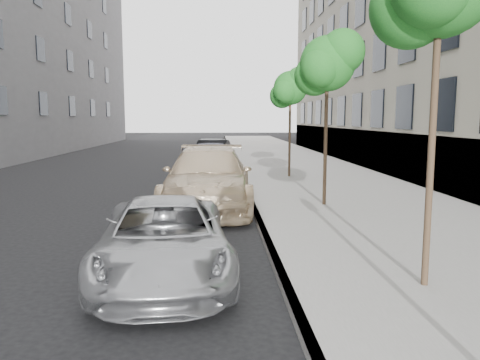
{
  "coord_description": "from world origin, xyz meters",
  "views": [
    {
      "loc": [
        0.15,
        -4.99,
        2.58
      ],
      "look_at": [
        0.56,
        3.13,
        1.5
      ],
      "focal_mm": 35.0,
      "sensor_mm": 36.0,
      "label": 1
    }
  ],
  "objects": [
    {
      "name": "ground",
      "position": [
        0.0,
        0.0,
        0.0
      ],
      "size": [
        160.0,
        160.0,
        0.0
      ],
      "primitive_type": "plane",
      "color": "black",
      "rests_on": "ground"
    },
    {
      "name": "sidewalk",
      "position": [
        4.3,
        24.0,
        0.07
      ],
      "size": [
        6.4,
        72.0,
        0.14
      ],
      "primitive_type": "cube",
      "color": "gray",
      "rests_on": "ground"
    },
    {
      "name": "curb",
      "position": [
        1.18,
        24.0,
        0.07
      ],
      "size": [
        0.15,
        72.0,
        0.14
      ],
      "primitive_type": "cube",
      "color": "#9E9B93",
      "rests_on": "ground"
    },
    {
      "name": "tree_mid",
      "position": [
        3.23,
        8.0,
        4.07
      ],
      "size": [
        1.83,
        1.63,
        4.83
      ],
      "color": "#38281C",
      "rests_on": "sidewalk"
    },
    {
      "name": "tree_far",
      "position": [
        3.23,
        14.5,
        3.82
      ],
      "size": [
        1.73,
        1.53,
        4.53
      ],
      "color": "#38281C",
      "rests_on": "sidewalk"
    },
    {
      "name": "minivan",
      "position": [
        -0.72,
        2.47,
        0.63
      ],
      "size": [
        2.44,
        4.66,
        1.25
      ],
      "primitive_type": "imported",
      "rotation": [
        0.0,
        0.0,
        0.08
      ],
      "color": "#A1A3A6",
      "rests_on": "ground"
    },
    {
      "name": "suv",
      "position": [
        -0.1,
        8.32,
        0.87
      ],
      "size": [
        2.61,
        6.06,
        1.74
      ],
      "primitive_type": "imported",
      "rotation": [
        0.0,
        0.0,
        -0.03
      ],
      "color": "#CBB390",
      "rests_on": "ground"
    },
    {
      "name": "sedan_blue",
      "position": [
        -0.1,
        14.5,
        0.82
      ],
      "size": [
        2.1,
        4.87,
        1.64
      ],
      "primitive_type": "imported",
      "rotation": [
        0.0,
        0.0,
        0.04
      ],
      "color": "#0F1135",
      "rests_on": "ground"
    },
    {
      "name": "sedan_black",
      "position": [
        -0.1,
        19.68,
        0.72
      ],
      "size": [
        2.25,
        4.55,
        1.44
      ],
      "primitive_type": "imported",
      "rotation": [
        0.0,
        0.0,
        -0.17
      ],
      "color": "black",
      "rests_on": "ground"
    },
    {
      "name": "sedan_rear",
      "position": [
        -0.15,
        24.64,
        0.63
      ],
      "size": [
        1.82,
        4.39,
        1.27
      ],
      "primitive_type": "imported",
      "rotation": [
        0.0,
        0.0,
        0.01
      ],
      "color": "gray",
      "rests_on": "ground"
    }
  ]
}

